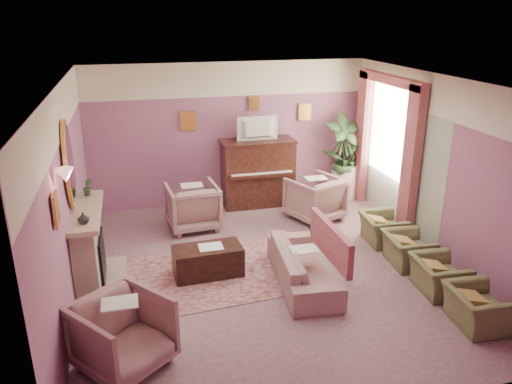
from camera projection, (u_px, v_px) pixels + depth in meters
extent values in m
cube|color=#825F66|center=(270.00, 269.00, 7.59)|extent=(5.50, 6.00, 0.01)
cube|color=white|center=(272.00, 83.00, 6.63)|extent=(5.50, 6.00, 0.01)
cube|color=slate|center=(229.00, 134.00, 9.84)|extent=(5.50, 0.02, 2.80)
cube|color=slate|center=(364.00, 289.00, 4.38)|extent=(5.50, 0.02, 2.80)
cube|color=slate|center=(67.00, 199.00, 6.47)|extent=(0.02, 6.00, 2.80)
cube|color=slate|center=(441.00, 168.00, 7.75)|extent=(0.02, 6.00, 2.80)
cube|color=beige|center=(228.00, 79.00, 9.46)|extent=(5.50, 0.01, 0.65)
cube|color=#A6B099|center=(396.00, 164.00, 9.04)|extent=(0.01, 3.00, 2.15)
cube|color=tan|center=(88.00, 250.00, 6.98)|extent=(0.30, 1.40, 1.10)
cube|color=black|center=(97.00, 258.00, 7.06)|extent=(0.18, 0.72, 0.68)
cube|color=#EC6001|center=(101.00, 269.00, 7.13)|extent=(0.06, 0.54, 0.10)
cube|color=tan|center=(86.00, 212.00, 6.79)|extent=(0.40, 1.55, 0.07)
cube|color=tan|center=(107.00, 281.00, 7.21)|extent=(0.55, 1.50, 0.02)
ellipsoid|color=gold|center=(69.00, 165.00, 6.53)|extent=(0.04, 0.72, 1.20)
ellipsoid|color=white|center=(71.00, 165.00, 6.54)|extent=(0.01, 0.60, 1.06)
cone|color=#FFA792|center=(65.00, 175.00, 5.53)|extent=(0.20, 0.20, 0.16)
cube|color=#371A13|center=(258.00, 173.00, 9.92)|extent=(1.40, 0.60, 1.30)
cube|color=#371A13|center=(262.00, 175.00, 9.58)|extent=(1.30, 0.12, 0.06)
cube|color=white|center=(262.00, 173.00, 9.57)|extent=(1.20, 0.08, 0.02)
cube|color=#371A13|center=(258.00, 141.00, 9.70)|extent=(1.45, 0.65, 0.04)
imported|color=black|center=(258.00, 127.00, 9.55)|extent=(0.80, 0.12, 0.48)
cube|color=gold|center=(188.00, 121.00, 9.51)|extent=(0.30, 0.03, 0.38)
cube|color=gold|center=(305.00, 112.00, 10.03)|extent=(0.26, 0.03, 0.34)
cube|color=gold|center=(254.00, 103.00, 9.72)|extent=(0.22, 0.03, 0.26)
cube|color=gold|center=(56.00, 209.00, 5.28)|extent=(0.03, 0.28, 0.36)
cube|color=silver|center=(390.00, 128.00, 9.04)|extent=(0.03, 1.40, 1.80)
cube|color=#9B4A50|center=(411.00, 163.00, 8.33)|extent=(0.16, 0.34, 2.60)
cube|color=#9B4A50|center=(362.00, 138.00, 10.00)|extent=(0.16, 0.34, 2.60)
cube|color=#9B4A50|center=(391.00, 80.00, 8.73)|extent=(0.16, 2.20, 0.16)
imported|color=#2A4823|center=(88.00, 187.00, 7.24)|extent=(0.16, 0.16, 0.28)
imported|color=beige|center=(83.00, 218.00, 6.30)|extent=(0.16, 0.16, 0.16)
cube|color=#966060|center=(212.00, 275.00, 7.40)|extent=(2.63, 1.99, 0.01)
cube|color=black|center=(208.00, 261.00, 7.35)|extent=(1.02, 0.55, 0.45)
cube|color=white|center=(211.00, 247.00, 7.28)|extent=(0.35, 0.28, 0.01)
imported|color=#A27B73|center=(303.00, 259.00, 7.11)|extent=(0.61, 1.83, 0.74)
cube|color=#9B4A50|center=(330.00, 241.00, 7.12)|extent=(0.09, 1.39, 0.51)
imported|color=#A27B73|center=(193.00, 204.00, 8.90)|extent=(0.87, 0.87, 0.91)
imported|color=#A27B73|center=(315.00, 196.00, 9.27)|extent=(0.87, 0.87, 0.91)
imported|color=#A27B73|center=(123.00, 331.00, 5.37)|extent=(0.87, 0.87, 0.91)
imported|color=#64673E|center=(478.00, 302.00, 6.14)|extent=(0.52, 0.75, 0.64)
imported|color=#64673E|center=(439.00, 271.00, 6.88)|extent=(0.52, 0.75, 0.64)
imported|color=#64673E|center=(408.00, 245.00, 7.63)|extent=(0.52, 0.75, 0.64)
imported|color=#64673E|center=(383.00, 224.00, 8.38)|extent=(0.52, 0.75, 0.64)
cylinder|color=silver|center=(343.00, 181.00, 10.40)|extent=(0.52, 0.52, 0.70)
imported|color=#2A4823|center=(345.00, 157.00, 10.22)|extent=(0.30, 0.30, 0.34)
imported|color=#2A4823|center=(352.00, 160.00, 10.17)|extent=(0.16, 0.16, 0.28)
cylinder|color=#974C36|center=(340.00, 191.00, 10.37)|extent=(0.34, 0.34, 0.34)
imported|color=#2A4823|center=(343.00, 149.00, 10.07)|extent=(0.76, 0.76, 1.44)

